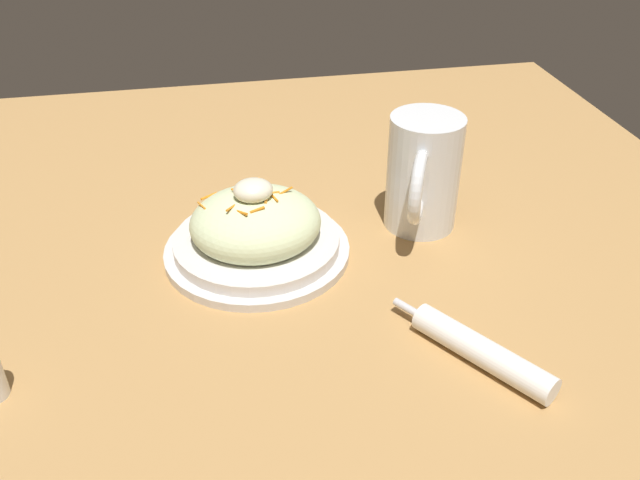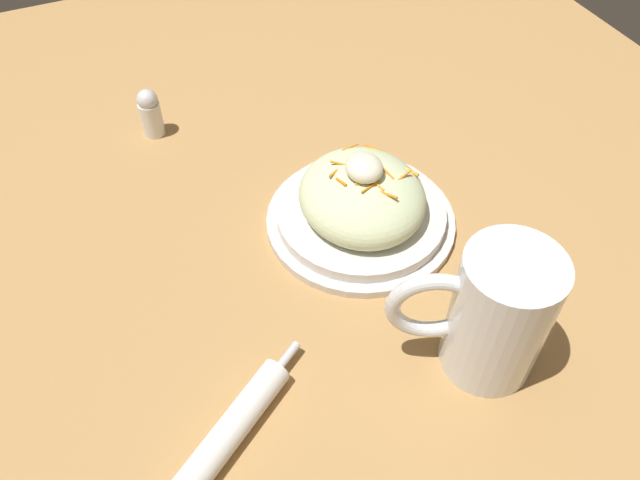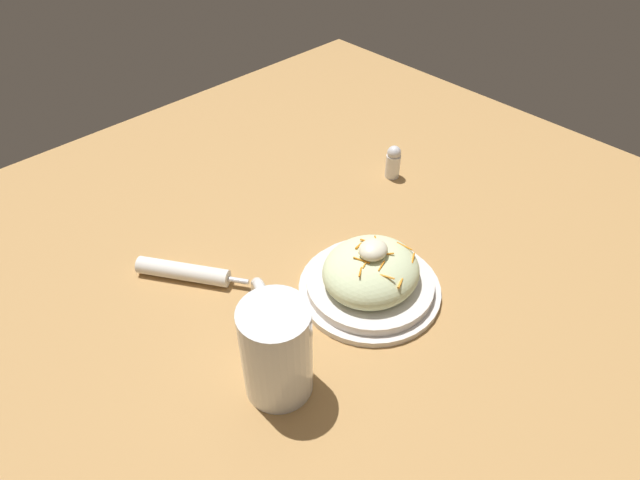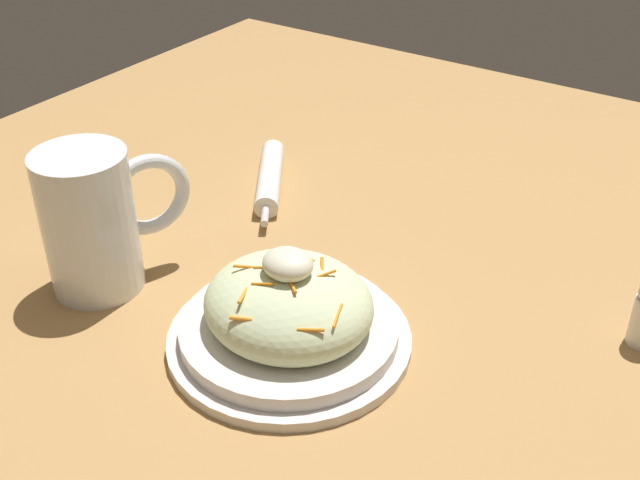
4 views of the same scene
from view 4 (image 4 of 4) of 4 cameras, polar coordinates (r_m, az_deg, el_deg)
ground_plane at (r=0.83m, az=3.10°, el=-4.83°), size 1.43×1.43×0.00m
salad_plate at (r=0.76m, az=-2.26°, el=-5.46°), size 0.24×0.24×0.11m
beer_mug at (r=0.86m, az=-15.94°, el=0.84°), size 0.10×0.15×0.16m
napkin_roll at (r=1.04m, az=-3.63°, el=4.49°), size 0.13×0.18×0.03m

